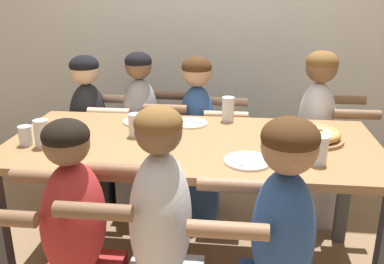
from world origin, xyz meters
TOP-DOWN VIEW (x-y plane):
  - dining_table at (0.00, 0.00)m, footprint 1.95×0.89m
  - pizza_board_main at (0.65, 0.07)m, footprint 0.30×0.30m
  - empty_plate_a at (-0.34, 0.28)m, footprint 0.20×0.20m
  - empty_plate_b at (0.29, -0.25)m, footprint 0.22×0.22m
  - empty_plate_c at (-0.04, 0.28)m, footprint 0.19×0.19m
  - drinking_glass_a at (0.61, -0.23)m, footprint 0.07×0.07m
  - drinking_glass_b at (-0.31, 0.04)m, footprint 0.08×0.08m
  - drinking_glass_c at (-0.75, -0.17)m, footprint 0.08×0.08m
  - drinking_glass_d at (0.18, 0.37)m, footprint 0.07×0.07m
  - drinking_glass_e at (-0.84, -0.15)m, footprint 0.07×0.07m
  - diner_far_right at (0.76, 0.67)m, footprint 0.51×0.40m
  - diner_far_left at (-0.81, 0.67)m, footprint 0.51×0.40m
  - diner_far_midleft at (-0.43, 0.67)m, footprint 0.51×0.40m
  - diner_near_center at (-0.05, -0.67)m, footprint 0.51×0.40m
  - diner_near_midleft at (-0.40, -0.67)m, footprint 0.51×0.40m
  - diner_far_center at (-0.04, 0.67)m, footprint 0.51×0.40m

SIDE VIEW (x-z plane):
  - diner_near_midleft at x=-0.40m, z-range -0.05..1.06m
  - diner_far_left at x=-0.81m, z-range -0.04..1.09m
  - diner_far_center at x=-0.04m, z-range -0.04..1.09m
  - diner_far_midleft at x=-0.43m, z-range -0.05..1.10m
  - diner_near_center at x=-0.05m, z-range -0.06..1.12m
  - diner_far_right at x=0.76m, z-range -0.04..1.14m
  - dining_table at x=0.00m, z-range 0.31..1.11m
  - empty_plate_b at x=0.29m, z-range 0.80..0.81m
  - empty_plate_a at x=-0.34m, z-range 0.80..0.81m
  - empty_plate_c at x=-0.04m, z-range 0.80..0.81m
  - pizza_board_main at x=0.65m, z-range 0.80..0.86m
  - drinking_glass_e at x=-0.84m, z-range 0.79..0.89m
  - drinking_glass_b at x=-0.31m, z-range 0.79..0.92m
  - drinking_glass_a at x=0.61m, z-range 0.79..0.93m
  - drinking_glass_c at x=-0.75m, z-range 0.80..0.94m
  - drinking_glass_d at x=0.18m, z-range 0.80..0.95m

